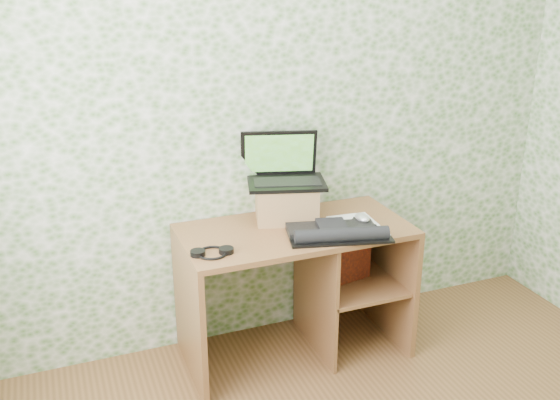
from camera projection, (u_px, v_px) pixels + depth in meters
name	position (u px, v px, depth m)	size (l,w,h in m)	color
wall_back	(274.00, 113.00, 3.33)	(3.50, 3.50, 0.00)	silver
desk	(306.00, 270.00, 3.40)	(1.20, 0.60, 0.75)	brown
riser	(286.00, 202.00, 3.35)	(0.32, 0.27, 0.19)	brown
laptop	(283.00, 171.00, 3.33)	(0.47, 0.39, 0.27)	black
keyboard	(336.00, 232.00, 3.14)	(0.52, 0.37, 0.07)	black
headphones	(212.00, 252.00, 2.96)	(0.21, 0.17, 0.03)	black
notepad	(357.00, 227.00, 3.26)	(0.23, 0.32, 0.02)	silver
mouse	(362.00, 220.00, 3.28)	(0.07, 0.11, 0.04)	silver
pen	(365.00, 221.00, 3.29)	(0.01, 0.01, 0.15)	black
red_box	(350.00, 256.00, 3.44)	(0.23, 0.07, 0.28)	maroon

